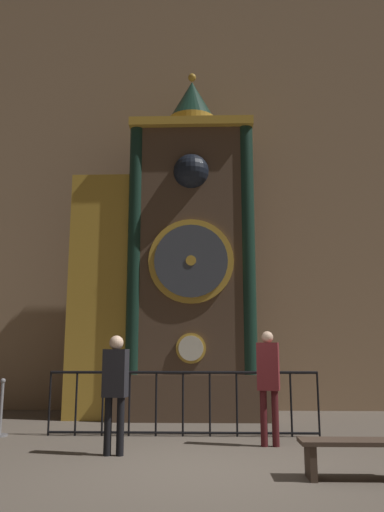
{
  "coord_description": "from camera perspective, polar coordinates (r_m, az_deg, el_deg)",
  "views": [
    {
      "loc": [
        -0.02,
        -6.63,
        1.47
      ],
      "look_at": [
        -0.36,
        4.84,
        3.64
      ],
      "focal_mm": 35.0,
      "sensor_mm": 36.0,
      "label": 1
    }
  ],
  "objects": [
    {
      "name": "cathedral_back_wall",
      "position": [
        13.9,
        1.34,
        10.03
      ],
      "size": [
        24.0,
        0.32,
        12.8
      ],
      "color": "#997A5B",
      "rests_on": "ground_plane"
    },
    {
      "name": "visitor_far",
      "position": [
        8.24,
        8.72,
        -13.44
      ],
      "size": [
        0.38,
        0.29,
        1.77
      ],
      "rotation": [
        0.0,
        0.0,
        -0.23
      ],
      "color": "#461518",
      "rests_on": "ground_plane"
    },
    {
      "name": "railing_fence",
      "position": [
        9.12,
        -1.05,
        -16.15
      ],
      "size": [
        4.76,
        0.05,
        1.11
      ],
      "color": "black",
      "rests_on": "ground_plane"
    },
    {
      "name": "stanchion_post",
      "position": [
        9.75,
        -21.04,
        -16.84
      ],
      "size": [
        0.28,
        0.28,
        0.98
      ],
      "color": "gray",
      "rests_on": "ground_plane"
    },
    {
      "name": "visitor_bench",
      "position": [
        6.53,
        17.82,
        -20.48
      ],
      "size": [
        1.21,
        0.4,
        0.44
      ],
      "color": "#423328",
      "rests_on": "ground_plane"
    },
    {
      "name": "visitor_near",
      "position": [
        7.56,
        -8.76,
        -14.07
      ],
      "size": [
        0.37,
        0.27,
        1.68
      ],
      "rotation": [
        0.0,
        0.0,
        -0.15
      ],
      "color": "black",
      "rests_on": "ground_plane"
    },
    {
      "name": "clock_tower",
      "position": [
        11.64,
        -2.26,
        -1.02
      ],
      "size": [
        4.41,
        1.85,
        8.31
      ],
      "color": "brown",
      "rests_on": "ground_plane"
    },
    {
      "name": "ground_plane",
      "position": [
        6.8,
        1.99,
        -23.21
      ],
      "size": [
        28.0,
        28.0,
        0.0
      ],
      "primitive_type": "plane",
      "color": "brown"
    }
  ]
}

